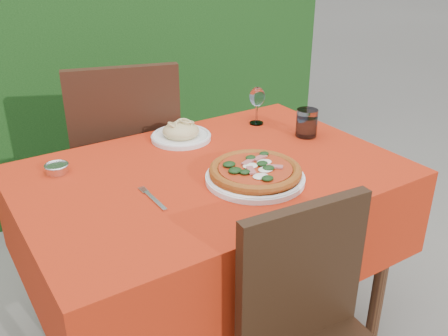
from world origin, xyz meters
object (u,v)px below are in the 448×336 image
chair_far (126,156)px  steel_ramekin (57,169)px  wine_glass (257,98)px  pasta_plate (181,134)px  fork (155,201)px  pizza_plate (255,173)px  water_glass (307,124)px

chair_far → steel_ramekin: 0.57m
wine_glass → steel_ramekin: (-0.83, -0.01, -0.10)m
chair_far → pasta_plate: (0.10, -0.34, 0.20)m
fork → wine_glass: bearing=29.5°
fork → chair_far: bearing=74.5°
wine_glass → steel_ramekin: 0.84m
wine_glass → steel_ramekin: wine_glass is taller
chair_far → wine_glass: size_ratio=6.36×
steel_ramekin → fork: bearing=-61.9°
chair_far → pasta_plate: size_ratio=4.34×
pasta_plate → fork: 0.49m
pizza_plate → wine_glass: (0.31, 0.42, 0.08)m
chair_far → water_glass: chair_far is taller
fork → steel_ramekin: bearing=117.8°
pizza_plate → steel_ramekin: 0.66m
pasta_plate → water_glass: water_glass is taller
pasta_plate → water_glass: 0.49m
pasta_plate → water_glass: size_ratio=2.13×
chair_far → wine_glass: chair_far is taller
chair_far → steel_ramekin: bearing=60.9°
chair_far → water_glass: (0.53, -0.57, 0.22)m
pasta_plate → steel_ramekin: size_ratio=3.13×
water_glass → chair_far: bearing=132.6°
water_glass → steel_ramekin: (-0.91, 0.20, -0.03)m
steel_ramekin → pizza_plate: bearing=-38.1°
wine_glass → pasta_plate: bearing=176.6°
pasta_plate → wine_glass: bearing=-3.4°
pizza_plate → water_glass: 0.45m
pizza_plate → wine_glass: 0.53m
water_glass → pasta_plate: bearing=151.1°
fork → steel_ramekin: steel_ramekin is taller
water_glass → fork: water_glass is taller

